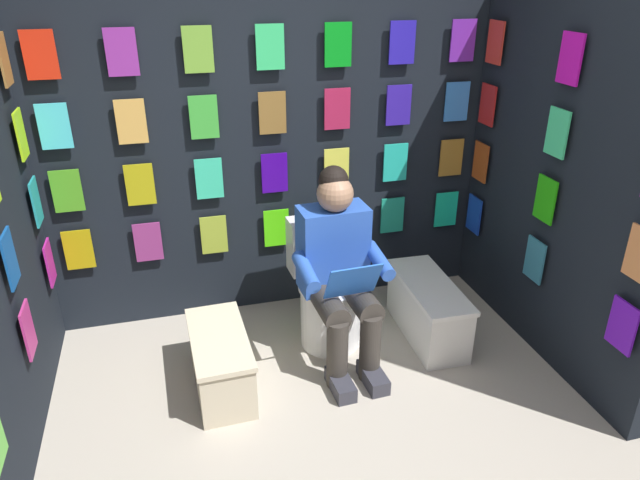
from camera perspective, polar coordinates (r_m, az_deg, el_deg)
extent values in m
cube|color=black|center=(3.85, -4.77, 7.82)|extent=(2.98, 0.10, 2.09)
cube|color=#BEA10D|center=(3.92, -22.62, -0.89)|extent=(0.17, 0.01, 0.26)
cube|color=#95327B|center=(3.88, -16.53, -0.20)|extent=(0.17, 0.01, 0.26)
cube|color=#A0B534|center=(3.88, -10.37, 0.50)|extent=(0.17, 0.01, 0.26)
cube|color=#52ED10|center=(3.93, -4.30, 1.19)|extent=(0.17, 0.01, 0.26)
cube|color=#4BDF2F|center=(4.02, 1.56, 1.84)|extent=(0.17, 0.01, 0.26)
cube|color=#1C9A7B|center=(4.15, 7.11, 2.43)|extent=(0.17, 0.01, 0.26)
cube|color=#17DC9F|center=(4.32, 12.27, 2.97)|extent=(0.17, 0.01, 0.26)
cube|color=#50A521|center=(3.78, -23.60, 4.43)|extent=(0.17, 0.01, 0.26)
cube|color=#B8AA13|center=(3.73, -17.26, 5.21)|extent=(0.17, 0.01, 0.26)
cube|color=#36DAA6|center=(3.74, -10.83, 5.93)|extent=(0.17, 0.01, 0.26)
cube|color=#3A079A|center=(3.79, -4.49, 6.58)|extent=(0.17, 0.01, 0.26)
cube|color=#EEE84A|center=(3.88, 1.63, 7.12)|extent=(0.17, 0.01, 0.26)
cube|color=#22C8B0|center=(4.02, 7.41, 7.56)|extent=(0.17, 0.01, 0.26)
cube|color=#A97429|center=(4.19, 12.76, 7.89)|extent=(0.17, 0.01, 0.26)
cube|color=#4ADBF1|center=(3.67, -24.65, 10.10)|extent=(0.17, 0.01, 0.26)
cube|color=#ECAE50|center=(3.63, -18.05, 10.99)|extent=(0.17, 0.01, 0.26)
cube|color=green|center=(3.63, -11.34, 11.74)|extent=(0.17, 0.01, 0.26)
cube|color=olive|center=(3.68, -4.70, 12.33)|extent=(0.17, 0.01, 0.26)
cube|color=#B31E47|center=(3.78, 1.70, 12.74)|extent=(0.17, 0.01, 0.26)
cube|color=#331CAB|center=(3.92, 7.73, 12.99)|extent=(0.17, 0.01, 0.26)
cube|color=#3A86E4|center=(4.10, 13.29, 13.09)|extent=(0.17, 0.01, 0.26)
cube|color=red|center=(3.60, -25.80, 16.05)|extent=(0.17, 0.01, 0.26)
cube|color=purple|center=(3.56, -18.92, 17.06)|extent=(0.17, 0.01, 0.26)
cube|color=#77B539|center=(3.56, -11.89, 17.84)|extent=(0.17, 0.01, 0.26)
cube|color=#35DB76|center=(3.61, -4.93, 18.36)|extent=(0.17, 0.01, 0.26)
cube|color=#0A9C1B|center=(3.71, 1.78, 18.62)|extent=(0.17, 0.01, 0.26)
cube|color=#291DBB|center=(3.86, 8.08, 18.65)|extent=(0.17, 0.01, 0.26)
cube|color=purple|center=(4.04, 13.86, 18.49)|extent=(0.17, 0.01, 0.26)
cube|color=black|center=(3.61, 22.51, 4.72)|extent=(0.10, 1.82, 2.09)
cube|color=#163CBB|center=(4.28, 14.89, 2.44)|extent=(0.01, 0.17, 0.26)
cube|color=teal|center=(3.73, 20.33, -1.84)|extent=(0.01, 0.17, 0.26)
cube|color=#6213C2|center=(3.24, 27.55, -7.48)|extent=(0.01, 0.17, 0.26)
cube|color=#A6451A|center=(4.15, 15.49, 7.41)|extent=(0.01, 0.17, 0.26)
cube|color=#24B30F|center=(3.58, 21.26, 3.73)|extent=(0.01, 0.17, 0.26)
cube|color=red|center=(4.05, 16.13, 12.65)|extent=(0.01, 0.17, 0.26)
cube|color=#3EDC89|center=(3.46, 22.27, 9.72)|extent=(0.01, 0.17, 0.26)
cube|color=red|center=(3.99, 16.83, 18.09)|extent=(0.01, 0.17, 0.26)
cube|color=#CC12AD|center=(3.39, 23.38, 16.04)|extent=(0.01, 0.17, 0.26)
cube|color=#C22F7E|center=(3.19, -26.73, -7.91)|extent=(0.01, 0.17, 0.26)
cube|color=#BE2194|center=(3.82, -25.01, -2.04)|extent=(0.01, 0.17, 0.26)
cube|color=#1451A1|center=(3.01, -28.15, -1.64)|extent=(0.01, 0.17, 0.26)
cube|color=teal|center=(3.67, -26.11, 3.38)|extent=(0.01, 0.17, 0.26)
cube|color=#ADED1A|center=(3.56, -27.31, 9.19)|extent=(0.01, 0.17, 0.26)
cube|color=#9E6C32|center=(3.49, -28.61, 15.29)|extent=(0.01, 0.17, 0.26)
cylinder|color=white|center=(3.69, 1.06, -7.39)|extent=(0.38, 0.38, 0.40)
cylinder|color=white|center=(3.58, 1.08, -4.53)|extent=(0.41, 0.41, 0.02)
cube|color=white|center=(3.72, -0.19, -0.40)|extent=(0.39, 0.20, 0.36)
cylinder|color=white|center=(3.65, 0.24, -0.97)|extent=(0.39, 0.09, 0.39)
cube|color=blue|center=(3.43, 1.26, -0.83)|extent=(0.41, 0.24, 0.52)
sphere|color=tan|center=(3.26, 1.49, 4.55)|extent=(0.21, 0.21, 0.21)
sphere|color=black|center=(3.27, 1.33, 5.84)|extent=(0.17, 0.17, 0.17)
cylinder|color=#38332D|center=(3.42, 3.92, -5.70)|extent=(0.17, 0.41, 0.15)
cylinder|color=#38332D|center=(3.35, 0.72, -6.26)|extent=(0.17, 0.41, 0.15)
cylinder|color=#38332D|center=(3.40, 4.94, -10.46)|extent=(0.12, 0.12, 0.42)
cylinder|color=#38332D|center=(3.34, 1.71, -11.12)|extent=(0.12, 0.12, 0.42)
cube|color=#33333D|center=(3.46, 5.22, -13.26)|extent=(0.12, 0.26, 0.09)
cube|color=#33333D|center=(3.40, 2.02, -13.95)|extent=(0.12, 0.26, 0.09)
cylinder|color=blue|center=(3.37, 5.81, -2.00)|extent=(0.10, 0.31, 0.13)
cylinder|color=blue|center=(3.23, -1.39, -3.11)|extent=(0.10, 0.31, 0.13)
cube|color=blue|center=(3.17, 3.27, -4.08)|extent=(0.31, 0.14, 0.23)
cube|color=white|center=(3.84, 10.51, -6.92)|extent=(0.31, 0.75, 0.35)
cube|color=white|center=(3.74, 10.74, -4.45)|extent=(0.33, 0.78, 0.03)
cube|color=beige|center=(3.40, -9.71, -11.92)|extent=(0.31, 0.66, 0.32)
cube|color=beige|center=(3.30, -9.93, -9.50)|extent=(0.33, 0.69, 0.03)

